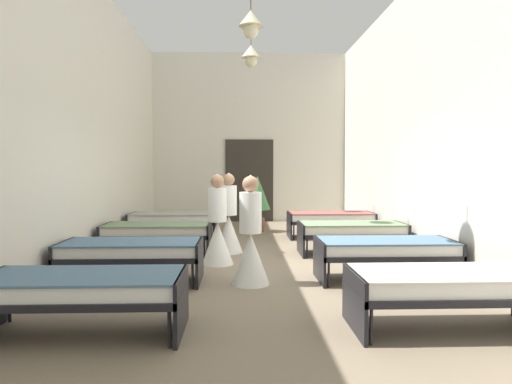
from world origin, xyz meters
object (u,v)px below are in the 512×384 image
object	(u,v)px
nurse_mid_aisle	(218,232)
nurse_far_aisle	(250,245)
potted_plant	(258,196)
bed_right_row_0	(449,285)
bed_right_row_1	(385,249)
bed_left_row_2	(157,231)
nurse_near_aisle	(229,224)
bed_right_row_2	(351,230)
bed_left_row_0	(83,289)
bed_right_row_3	(330,218)
bed_left_row_1	(132,251)
bed_left_row_3	(173,219)

from	to	relation	value
nurse_mid_aisle	nurse_far_aisle	xyz separation A→B (m)	(0.51, -1.27, 0.00)
potted_plant	bed_right_row_0	bearing A→B (deg)	-76.59
bed_right_row_0	bed_right_row_1	size ratio (longest dim) A/B	1.00
bed_right_row_1	nurse_mid_aisle	xyz separation A→B (m)	(-2.40, 1.13, 0.09)
bed_left_row_2	potted_plant	size ratio (longest dim) A/B	1.38
bed_left_row_2	nurse_near_aisle	size ratio (longest dim) A/B	1.28
bed_right_row_2	bed_right_row_1	bearing A→B (deg)	-90.00
bed_left_row_0	bed_right_row_1	xyz separation A→B (m)	(3.52, 1.90, 0.00)
bed_right_row_3	nurse_far_aisle	size ratio (longest dim) A/B	1.28
bed_left_row_1	nurse_far_aisle	distance (m)	1.64
bed_right_row_0	nurse_far_aisle	xyz separation A→B (m)	(-1.89, 1.76, 0.09)
bed_right_row_0	bed_right_row_2	world-z (taller)	same
bed_right_row_3	nurse_far_aisle	distance (m)	4.37
bed_left_row_0	bed_left_row_3	distance (m)	5.70
bed_right_row_0	bed_right_row_2	bearing A→B (deg)	90.00
nurse_far_aisle	potted_plant	distance (m)	4.99
bed_left_row_1	bed_right_row_3	bearing A→B (deg)	47.15
bed_left_row_3	bed_right_row_3	bearing A→B (deg)	0.00
bed_left_row_1	bed_right_row_0	bearing A→B (deg)	-28.33
bed_right_row_0	bed_left_row_2	bearing A→B (deg)	132.85
bed_left_row_3	bed_right_row_0	bearing A→B (deg)	-58.27
bed_right_row_0	bed_left_row_1	world-z (taller)	same
bed_right_row_1	nurse_far_aisle	size ratio (longest dim) A/B	1.28
nurse_mid_aisle	potted_plant	distance (m)	3.81
bed_right_row_3	bed_right_row_2	bearing A→B (deg)	-90.00
bed_right_row_2	bed_left_row_2	bearing A→B (deg)	180.00
bed_right_row_3	nurse_mid_aisle	xyz separation A→B (m)	(-2.40, -2.67, 0.09)
bed_left_row_0	bed_left_row_3	xyz separation A→B (m)	(0.00, 5.70, 0.00)
bed_right_row_0	nurse_near_aisle	world-z (taller)	nurse_near_aisle
bed_right_row_1	bed_right_row_3	size ratio (longest dim) A/B	1.00
potted_plant	bed_left_row_0	bearing A→B (deg)	-105.92
nurse_mid_aisle	bed_right_row_1	bearing A→B (deg)	-54.18
bed_right_row_2	nurse_mid_aisle	xyz separation A→B (m)	(-2.40, -0.77, 0.09)
bed_left_row_0	nurse_near_aisle	distance (m)	4.22
bed_left_row_1	bed_right_row_1	distance (m)	3.52
bed_left_row_3	potted_plant	xyz separation A→B (m)	(1.92, 1.03, 0.43)
bed_right_row_1	nurse_far_aisle	xyz separation A→B (m)	(-1.89, -0.14, 0.09)
bed_right_row_1	bed_left_row_0	bearing A→B (deg)	-151.67
bed_right_row_0	bed_left_row_1	xyz separation A→B (m)	(-3.52, 1.90, 0.00)
bed_left_row_1	nurse_mid_aisle	xyz separation A→B (m)	(1.12, 1.13, 0.09)
bed_right_row_0	nurse_far_aisle	size ratio (longest dim) A/B	1.28
bed_right_row_3	nurse_far_aisle	bearing A→B (deg)	-115.67
bed_left_row_0	bed_left_row_3	bearing A→B (deg)	90.00
bed_left_row_2	bed_right_row_3	size ratio (longest dim) A/B	1.00
nurse_mid_aisle	nurse_near_aisle	bearing A→B (deg)	51.97
bed_left_row_0	bed_left_row_3	size ratio (longest dim) A/B	1.00
nurse_mid_aisle	bed_right_row_2	bearing A→B (deg)	-11.21
bed_right_row_1	nurse_near_aisle	bearing A→B (deg)	136.58
bed_right_row_1	bed_left_row_3	world-z (taller)	same
nurse_far_aisle	bed_right_row_1	bearing A→B (deg)	97.87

